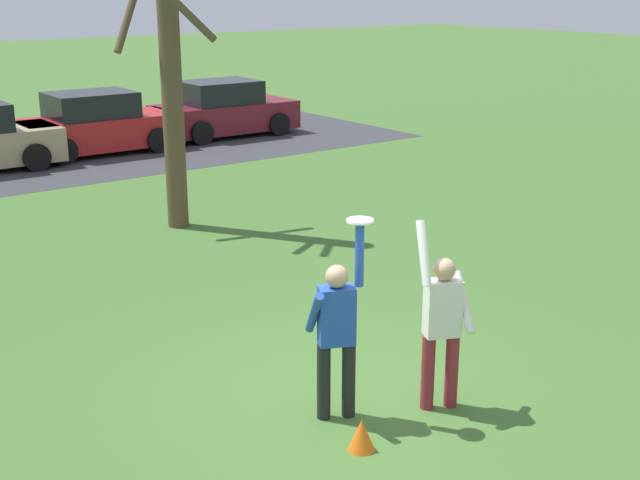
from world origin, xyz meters
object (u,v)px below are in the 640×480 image
at_px(person_catcher, 337,328).
at_px(bare_tree_tall, 168,43).
at_px(parked_car_maroon, 223,111).
at_px(parked_car_red, 96,125).
at_px(person_defender, 442,321).
at_px(field_cone_orange, 362,435).
at_px(frisbee_disc, 360,221).

distance_m(person_catcher, bare_tree_tall, 7.97).
bearing_deg(parked_car_maroon, person_catcher, -116.19).
distance_m(parked_car_maroon, bare_tree_tall, 9.84).
relative_size(parked_car_red, bare_tree_tall, 0.62).
distance_m(person_catcher, parked_car_red, 15.23).
bearing_deg(person_defender, field_cone_orange, 34.14).
height_order(person_catcher, field_cone_orange, person_catcher).
height_order(person_catcher, bare_tree_tall, bare_tree_tall).
relative_size(parked_car_maroon, field_cone_orange, 12.88).
height_order(person_defender, parked_car_red, person_defender).
bearing_deg(person_defender, person_catcher, -0.00).
height_order(person_catcher, parked_car_red, person_catcher).
bearing_deg(person_defender, parked_car_red, -73.86).
bearing_deg(parked_car_maroon, bare_tree_tall, -125.32).
relative_size(frisbee_disc, parked_car_red, 0.06).
bearing_deg(person_catcher, frisbee_disc, -0.00).
relative_size(frisbee_disc, bare_tree_tall, 0.04).
bearing_deg(bare_tree_tall, person_catcher, -105.52).
height_order(parked_car_red, bare_tree_tall, bare_tree_tall).
height_order(person_catcher, person_defender, person_catcher).
distance_m(parked_car_red, bare_tree_tall, 8.02).
xyz_separation_m(parked_car_maroon, field_cone_orange, (-7.84, -15.70, -0.57)).
bearing_deg(bare_tree_tall, parked_car_red, 77.72).
bearing_deg(person_defender, bare_tree_tall, -71.57).
height_order(person_catcher, parked_car_maroon, person_catcher).
distance_m(parked_car_red, parked_car_maroon, 3.98).
bearing_deg(person_catcher, person_defender, -0.00).
distance_m(person_catcher, person_defender, 1.11).
bearing_deg(person_defender, parked_car_maroon, -87.10).
xyz_separation_m(frisbee_disc, bare_tree_tall, (1.84, 7.46, 1.19)).
height_order(person_defender, bare_tree_tall, bare_tree_tall).
xyz_separation_m(person_catcher, person_defender, (0.99, -0.49, -0.00)).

